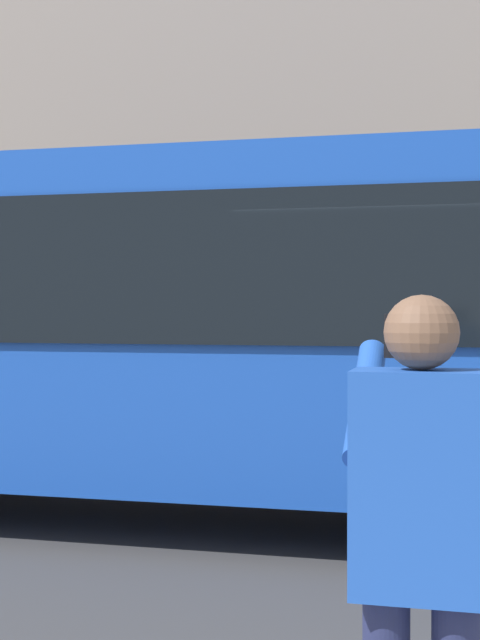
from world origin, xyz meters
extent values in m
plane|color=#38383A|center=(0.00, 0.00, 0.00)|extent=(60.00, 60.00, 0.00)
cube|color=gray|center=(0.00, -6.80, 6.00)|extent=(28.00, 0.80, 12.00)
cube|color=#1947AD|center=(2.49, -0.05, 1.70)|extent=(9.00, 2.50, 2.60)
cube|color=black|center=(2.49, 1.21, 2.10)|extent=(7.60, 0.06, 1.10)
cube|color=#1E4CAD|center=(-0.25, 4.80, 1.30)|extent=(0.40, 0.24, 0.66)
sphere|color=brown|center=(-0.25, 4.80, 1.74)|extent=(0.22, 0.22, 0.22)
cylinder|color=#1E4CAD|center=(-0.07, 4.64, 1.52)|extent=(0.09, 0.48, 0.37)
cube|color=black|center=(-0.15, 4.50, 1.72)|extent=(0.07, 0.01, 0.14)
camera|label=1|loc=(-0.40, 7.54, 1.81)|focal=51.99mm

